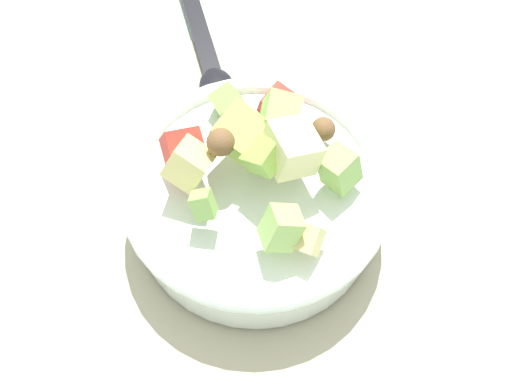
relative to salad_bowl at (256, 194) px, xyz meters
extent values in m
plane|color=silver|center=(-0.01, 0.01, -0.04)|extent=(2.40, 2.40, 0.00)
cube|color=#BCB299|center=(-0.01, 0.01, -0.04)|extent=(0.47, 0.37, 0.01)
cylinder|color=white|center=(0.00, 0.00, -0.01)|extent=(0.21, 0.21, 0.06)
torus|color=white|center=(0.00, 0.00, 0.02)|extent=(0.23, 0.23, 0.02)
sphere|color=brown|center=(0.01, 0.03, 0.07)|extent=(0.03, 0.03, 0.03)
cube|color=#A3CC6B|center=(-0.06, -0.01, 0.05)|extent=(0.03, 0.03, 0.04)
cube|color=#E5D684|center=(-0.07, -0.02, 0.04)|extent=(0.04, 0.04, 0.03)
cube|color=beige|center=(0.00, -0.03, 0.06)|extent=(0.05, 0.05, 0.04)
cube|color=red|center=(0.03, 0.05, 0.05)|extent=(0.04, 0.04, 0.04)
cube|color=#93C160|center=(0.08, 0.01, 0.03)|extent=(0.03, 0.03, 0.04)
cube|color=red|center=(0.07, -0.04, 0.03)|extent=(0.04, 0.04, 0.03)
cube|color=#E5D684|center=(0.01, 0.05, 0.05)|extent=(0.05, 0.05, 0.05)
cube|color=#A3CC6B|center=(0.04, -0.03, 0.06)|extent=(0.05, 0.04, 0.05)
cube|color=#8CB74C|center=(0.00, 0.00, 0.06)|extent=(0.04, 0.04, 0.03)
cube|color=#9EC656|center=(0.03, 0.01, 0.06)|extent=(0.06, 0.05, 0.04)
cube|color=#93C160|center=(-0.03, 0.05, 0.05)|extent=(0.03, 0.02, 0.03)
sphere|color=brown|center=(0.03, -0.06, 0.04)|extent=(0.03, 0.03, 0.02)
cube|color=#93C160|center=(-0.01, -0.06, 0.04)|extent=(0.04, 0.04, 0.04)
ellipsoid|color=black|center=(0.14, 0.01, -0.03)|extent=(0.06, 0.04, 0.01)
cube|color=black|center=(0.25, 0.01, -0.04)|extent=(0.19, 0.03, 0.01)
camera|label=1|loc=(-0.30, 0.06, 0.51)|focal=49.56mm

